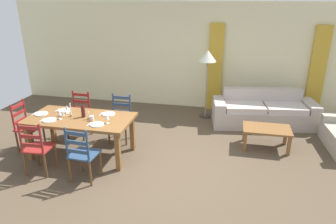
% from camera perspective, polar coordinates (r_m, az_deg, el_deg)
% --- Properties ---
extents(ground_plane, '(9.60, 9.60, 0.02)m').
position_cam_1_polar(ground_plane, '(5.43, -1.38, -10.32)').
color(ground_plane, brown).
extents(wall_far, '(9.60, 0.16, 2.70)m').
position_cam_1_polar(wall_far, '(8.02, 4.15, 10.43)').
color(wall_far, beige).
rests_on(wall_far, ground_plane).
extents(curtain_panel_left, '(0.35, 0.08, 2.20)m').
position_cam_1_polar(curtain_panel_left, '(7.86, 8.84, 8.17)').
color(curtain_panel_left, gold).
rests_on(curtain_panel_left, ground_plane).
extents(curtain_panel_right, '(0.35, 0.08, 2.20)m').
position_cam_1_polar(curtain_panel_right, '(8.09, 26.14, 6.64)').
color(curtain_panel_right, gold).
rests_on(curtain_panel_right, ground_plane).
extents(dining_table, '(1.90, 0.96, 0.75)m').
position_cam_1_polar(dining_table, '(5.75, -16.10, -1.79)').
color(dining_table, brown).
rests_on(dining_table, ground_plane).
extents(dining_chair_near_left, '(0.44, 0.42, 0.96)m').
position_cam_1_polar(dining_chair_near_left, '(5.46, -23.36, -6.15)').
color(dining_chair_near_left, maroon).
rests_on(dining_chair_near_left, ground_plane).
extents(dining_chair_near_right, '(0.44, 0.43, 0.96)m').
position_cam_1_polar(dining_chair_near_right, '(5.02, -15.75, -7.57)').
color(dining_chair_near_right, navy).
rests_on(dining_chair_near_right, ground_plane).
extents(dining_chair_far_left, '(0.44, 0.42, 0.96)m').
position_cam_1_polar(dining_chair_far_left, '(6.64, -16.24, -0.47)').
color(dining_chair_far_left, maroon).
rests_on(dining_chair_far_left, ground_plane).
extents(dining_chair_far_right, '(0.43, 0.41, 0.96)m').
position_cam_1_polar(dining_chair_far_right, '(6.26, -8.90, -1.15)').
color(dining_chair_far_right, navy).
rests_on(dining_chair_far_right, ground_plane).
extents(dining_chair_head_west, '(0.41, 0.43, 0.96)m').
position_cam_1_polar(dining_chair_head_west, '(6.42, -25.01, -2.38)').
color(dining_chair_head_west, maroon).
rests_on(dining_chair_head_west, ground_plane).
extents(dinner_plate_near_left, '(0.24, 0.24, 0.02)m').
position_cam_1_polar(dinner_plate_near_left, '(5.75, -21.31, -1.44)').
color(dinner_plate_near_left, white).
rests_on(dinner_plate_near_left, dining_table).
extents(fork_near_left, '(0.03, 0.17, 0.01)m').
position_cam_1_polar(fork_near_left, '(5.83, -22.54, -1.36)').
color(fork_near_left, silver).
rests_on(fork_near_left, dining_table).
extents(dinner_plate_near_right, '(0.24, 0.24, 0.02)m').
position_cam_1_polar(dinner_plate_near_right, '(5.32, -13.14, -2.29)').
color(dinner_plate_near_right, white).
rests_on(dinner_plate_near_right, dining_table).
extents(fork_near_right, '(0.03, 0.17, 0.01)m').
position_cam_1_polar(fork_near_right, '(5.38, -14.59, -2.20)').
color(fork_near_right, silver).
rests_on(fork_near_right, dining_table).
extents(dinner_plate_far_left, '(0.24, 0.24, 0.02)m').
position_cam_1_polar(dinner_plate_far_left, '(6.14, -18.84, 0.29)').
color(dinner_plate_far_left, white).
rests_on(dinner_plate_far_left, dining_table).
extents(fork_far_left, '(0.02, 0.17, 0.01)m').
position_cam_1_polar(fork_far_left, '(6.21, -20.02, 0.34)').
color(fork_far_left, silver).
rests_on(fork_far_left, dining_table).
extents(dinner_plate_far_right, '(0.24, 0.24, 0.02)m').
position_cam_1_polar(dinner_plate_far_right, '(5.74, -11.08, -0.38)').
color(dinner_plate_far_right, white).
rests_on(dinner_plate_far_right, dining_table).
extents(fork_far_right, '(0.03, 0.17, 0.01)m').
position_cam_1_polar(fork_far_right, '(5.80, -12.44, -0.31)').
color(fork_far_right, silver).
rests_on(fork_far_right, dining_table).
extents(dinner_plate_head_west, '(0.24, 0.24, 0.02)m').
position_cam_1_polar(dinner_plate_head_west, '(6.12, -22.66, -0.30)').
color(dinner_plate_head_west, white).
rests_on(dinner_plate_head_west, dining_table).
extents(fork_head_west, '(0.03, 0.17, 0.01)m').
position_cam_1_polar(fork_head_west, '(6.20, -23.80, -0.24)').
color(fork_head_west, silver).
rests_on(fork_head_west, dining_table).
extents(wine_bottle, '(0.07, 0.07, 0.32)m').
position_cam_1_polar(wine_bottle, '(5.69, -15.64, 0.21)').
color(wine_bottle, '#471919').
rests_on(wine_bottle, dining_table).
extents(wine_glass_near_left, '(0.06, 0.06, 0.16)m').
position_cam_1_polar(wine_glass_near_left, '(5.71, -19.65, -0.25)').
color(wine_glass_near_left, white).
rests_on(wine_glass_near_left, dining_table).
extents(wine_glass_near_right, '(0.06, 0.06, 0.16)m').
position_cam_1_polar(wine_glass_near_right, '(5.31, -11.32, -0.99)').
color(wine_glass_near_right, white).
rests_on(wine_glass_near_right, dining_table).
extents(wine_glass_far_left, '(0.06, 0.06, 0.16)m').
position_cam_1_polar(wine_glass_far_left, '(5.96, -18.42, 0.77)').
color(wine_glass_far_left, white).
rests_on(wine_glass_far_left, dining_table).
extents(coffee_cup_primary, '(0.07, 0.07, 0.09)m').
position_cam_1_polar(coffee_cup_primary, '(5.51, -14.05, -1.12)').
color(coffee_cup_primary, beige).
rests_on(coffee_cup_primary, dining_table).
extents(coffee_cup_secondary, '(0.07, 0.07, 0.09)m').
position_cam_1_polar(coffee_cup_secondary, '(5.88, -19.18, -0.28)').
color(coffee_cup_secondary, beige).
rests_on(coffee_cup_secondary, dining_table).
extents(candle_tall, '(0.05, 0.05, 0.26)m').
position_cam_1_polar(candle_tall, '(5.80, -17.74, -0.11)').
color(candle_tall, '#998C66').
rests_on(candle_tall, dining_table).
extents(candle_short, '(0.05, 0.05, 0.14)m').
position_cam_1_polar(candle_short, '(5.58, -14.60, -0.95)').
color(candle_short, '#998C66').
rests_on(candle_short, dining_table).
extents(couch, '(2.37, 1.13, 0.80)m').
position_cam_1_polar(couch, '(7.36, 17.33, -0.04)').
color(couch, '#B7A99F').
rests_on(couch, ground_plane).
extents(coffee_table, '(0.90, 0.56, 0.42)m').
position_cam_1_polar(coffee_table, '(6.21, 17.99, -3.40)').
color(coffee_table, brown).
rests_on(coffee_table, ground_plane).
extents(standing_lamp, '(0.40, 0.40, 1.64)m').
position_cam_1_polar(standing_lamp, '(7.22, 7.44, 9.62)').
color(standing_lamp, '#332D28').
rests_on(standing_lamp, ground_plane).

